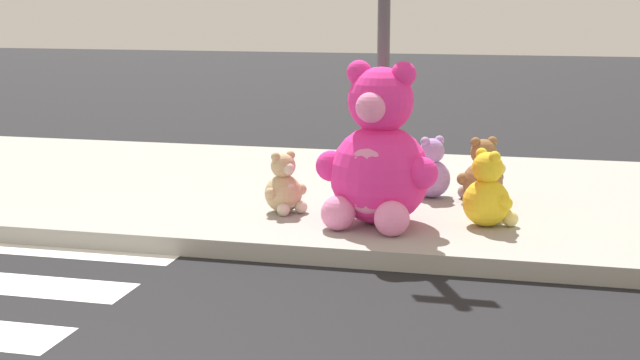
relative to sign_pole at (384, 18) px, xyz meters
name	(u,v)px	position (x,y,z in m)	size (l,w,h in m)	color
sidewalk	(298,192)	(-1.00, 0.80, -1.77)	(28.00, 4.40, 0.15)	#9E9B93
sign_pole	(384,18)	(0.00, 0.00, 0.00)	(0.56, 0.11, 3.20)	#4C4C51
plush_pink_large	(378,160)	(0.07, -0.59, -1.15)	(1.05, 0.95, 1.37)	#F22D93
plush_lavender	(430,173)	(0.37, 0.57, -1.46)	(0.42, 0.42, 0.59)	#B28CD8
plush_tan	(284,188)	(-0.81, -0.36, -1.48)	(0.39, 0.39, 0.55)	tan
plush_white	(356,173)	(-0.33, 0.48, -1.48)	(0.39, 0.39, 0.54)	white
plush_brown	(482,175)	(0.86, 0.51, -1.45)	(0.42, 0.44, 0.61)	olive
plush_yellow	(489,195)	(0.97, -0.41, -1.44)	(0.47, 0.46, 0.65)	yellow
plush_lime	(401,167)	(0.02, 1.01, -1.50)	(0.34, 0.37, 0.49)	#8CD133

